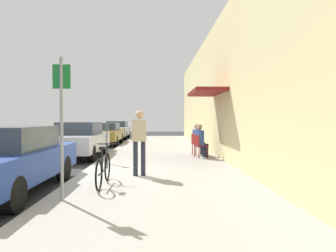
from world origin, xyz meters
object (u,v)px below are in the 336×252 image
Objects in this scene: parked_car_2 at (106,133)px; street_sign at (62,117)px; parking_meter at (107,140)px; pedestrian_standing at (139,137)px; parked_car_1 at (80,139)px; parked_car_3 at (117,130)px; seated_patron_1 at (198,138)px; cafe_chair_1 at (197,143)px; seated_patron_0 at (201,139)px; parked_car_0 at (7,159)px; cafe_chair_0 at (199,145)px; bicycle_0 at (103,169)px.

parked_car_2 is 1.69× the size of street_sign.
pedestrian_standing reaches higher than parking_meter.
pedestrian_standing is at bearing -59.88° from parked_car_1.
parking_meter reaches higher than parked_car_3.
cafe_chair_1 is at bearing -164.42° from seated_patron_1.
parked_car_1 is at bearing -90.00° from parked_car_2.
parking_meter is (1.55, -14.25, 0.14)m from parked_car_3.
parked_car_2 is 8.28m from cafe_chair_1.
parked_car_0 is at bearing -135.13° from seated_patron_0.
parked_car_2 is 8.31m from seated_patron_1.
parked_car_2 is at bearing 122.80° from cafe_chair_0.
parked_car_3 is 2.57× the size of bicycle_0.
parked_car_0 is 3.33× the size of parking_meter.
street_sign is at bearing -119.57° from cafe_chair_0.
street_sign is at bearing -34.59° from parked_car_0.
parked_car_2 is 5.06× the size of cafe_chair_0.
parked_car_3 reaches higher than bicycle_0.
parked_car_3 is (-0.00, 11.69, -0.01)m from parked_car_1.
parked_car_1 is 6.25m from bicycle_0.
pedestrian_standing is at bearing -115.88° from seated_patron_1.
seated_patron_1 is (4.90, -0.37, 0.06)m from parked_car_1.
pedestrian_standing is (1.27, 2.31, -0.52)m from street_sign.
seated_patron_0 is (0.06, 0.02, 0.19)m from cafe_chair_0.
parked_car_0 is at bearing -176.12° from bicycle_0.
parked_car_3 is 17.72m from bicycle_0.
parked_car_2 is 2.57× the size of bicycle_0.
cafe_chair_0 and cafe_chair_1 have the same top height.
parked_car_2 is at bearing 123.17° from seated_patron_0.
cafe_chair_0 is 0.51× the size of pedestrian_standing.
parked_car_0 is at bearing 145.41° from street_sign.
parked_car_1 is 7.29m from street_sign.
parked_car_3 is 3.41× the size of seated_patron_1.
parked_car_3 reaches higher than seated_patron_0.
seated_patron_1 is (0.06, 0.81, 0.19)m from cafe_chair_0.
cafe_chair_0 is (3.34, 5.89, -1.02)m from street_sign.
parking_meter reaches higher than cafe_chair_1.
pedestrian_standing reaches higher than bicycle_0.
parked_car_0 reaches higher than seated_patron_1.
seated_patron_0 and seated_patron_1 have the same top height.
parked_car_2 is 1.00× the size of parked_car_3.
seated_patron_1 is 0.76× the size of pedestrian_standing.
bicycle_0 is (2.04, -5.90, -0.28)m from parked_car_1.
parked_car_2 is 8.96m from seated_patron_0.
parking_meter is 0.78× the size of pedestrian_standing.
cafe_chair_1 is at bearing 64.65° from pedestrian_standing.
parked_car_0 is 2.06m from bicycle_0.
bicycle_0 is at bearing -117.35° from seated_patron_1.
pedestrian_standing is at bearing 24.71° from parked_car_0.
seated_patron_1 reaches higher than bicycle_0.
cafe_chair_0 is at bearing 59.92° from pedestrian_standing.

